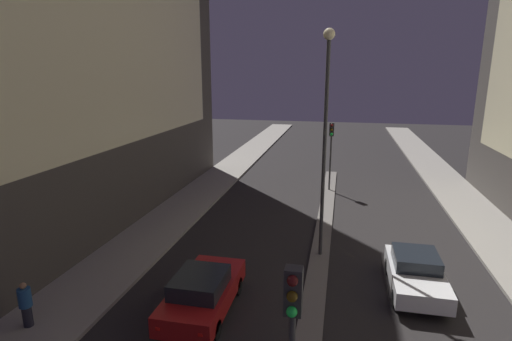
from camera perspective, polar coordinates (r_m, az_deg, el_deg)
median_strip at (r=19.55m, az=9.28°, el=-10.70°), size 0.85×29.70×0.11m
traffic_light_near at (r=7.83m, az=5.19°, el=-21.96°), size 0.32×0.42×4.70m
traffic_light_mid at (r=27.72m, az=10.69°, el=4.14°), size 0.32×0.42×4.70m
street_lamp at (r=17.00m, az=9.92°, el=7.35°), size 0.47×0.47×9.72m
car_left_lane at (r=14.43m, az=-7.61°, el=-16.80°), size 1.91×4.37×1.57m
car_right_lane at (r=16.72m, az=21.86°, el=-13.40°), size 1.90×4.03×1.44m
pedestrian_on_left_sidewalk at (r=15.30m, az=-30.05°, el=-16.16°), size 0.40×0.40×1.53m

